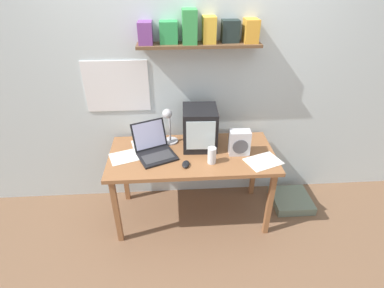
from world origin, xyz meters
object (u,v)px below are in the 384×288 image
computer_mouse (186,164)px  loose_paper_near_laptop (263,161)px  laptop (154,147)px  juice_glass (212,156)px  space_heater (239,143)px  corner_desk (192,160)px  loose_paper_near_monitor (146,142)px  crt_monitor (200,128)px  floor_cushion (291,200)px  desk_lamp (168,123)px  printed_handout (125,157)px

computer_mouse → loose_paper_near_laptop: computer_mouse is taller
laptop → juice_glass: (0.49, -0.18, -0.00)m
space_heater → computer_mouse: 0.51m
juice_glass → loose_paper_near_laptop: size_ratio=0.42×
corner_desk → juice_glass: 0.25m
computer_mouse → loose_paper_near_laptop: (0.66, 0.02, -0.01)m
corner_desk → computer_mouse: 0.21m
laptop → loose_paper_near_monitor: laptop is taller
corner_desk → computer_mouse: computer_mouse is taller
crt_monitor → space_heater: bearing=-23.2°
laptop → floor_cushion: bearing=-21.0°
floor_cushion → loose_paper_near_monitor: bearing=174.7°
desk_lamp → floor_cushion: desk_lamp is taller
computer_mouse → loose_paper_near_monitor: (-0.35, 0.40, -0.01)m
space_heater → loose_paper_near_laptop: space_heater is taller
desk_lamp → space_heater: (0.61, -0.21, -0.10)m
printed_handout → floor_cushion: bearing=3.5°
computer_mouse → laptop: bearing=142.1°
laptop → crt_monitor: bearing=-9.1°
corner_desk → computer_mouse: size_ratio=12.87×
laptop → printed_handout: bearing=167.2°
crt_monitor → space_heater: crt_monitor is taller
laptop → loose_paper_near_laptop: (0.94, -0.19, -0.06)m
desk_lamp → space_heater: desk_lamp is taller
juice_glass → loose_paper_near_monitor: size_ratio=0.49×
floor_cushion → corner_desk: bearing=-175.5°
juice_glass → floor_cushion: (0.90, 0.23, -0.76)m
loose_paper_near_monitor → space_heater: bearing=-16.4°
corner_desk → floor_cushion: corner_desk is taller
crt_monitor → laptop: 0.45m
space_heater → loose_paper_near_monitor: space_heater is taller
crt_monitor → loose_paper_near_laptop: 0.63m
laptop → space_heater: 0.75m
desk_lamp → crt_monitor: bearing=9.6°
juice_glass → computer_mouse: 0.23m
laptop → juice_glass: 0.52m
floor_cushion → crt_monitor: bearing=177.0°
corner_desk → desk_lamp: 0.40m
corner_desk → floor_cushion: (1.05, 0.08, -0.62)m
desk_lamp → printed_handout: 0.49m
space_heater → corner_desk: bearing=178.2°
crt_monitor → loose_paper_near_monitor: (-0.50, 0.09, -0.18)m
corner_desk → loose_paper_near_laptop: bearing=-15.3°
juice_glass → loose_paper_near_monitor: 0.68m
juice_glass → computer_mouse: juice_glass is taller
juice_glass → printed_handout: size_ratio=0.48×
printed_handout → loose_paper_near_laptop: bearing=-7.1°
desk_lamp → space_heater: size_ratio=1.59×
crt_monitor → juice_glass: crt_monitor is taller
loose_paper_near_laptop → floor_cushion: (0.45, 0.25, -0.69)m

